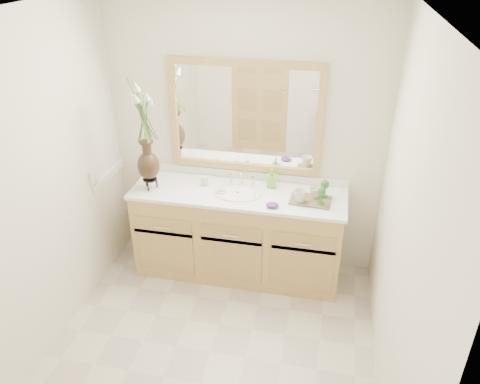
% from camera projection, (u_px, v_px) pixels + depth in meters
% --- Properties ---
extents(floor, '(2.60, 2.60, 0.00)m').
position_uv_depth(floor, '(210.00, 352.00, 3.51)').
color(floor, '#BCAFA0').
rests_on(floor, ground).
extents(ceiling, '(2.40, 2.60, 0.02)m').
position_uv_depth(ceiling, '(196.00, 13.00, 2.37)').
color(ceiling, white).
rests_on(ceiling, wall_back).
extents(wall_back, '(2.40, 0.02, 2.40)m').
position_uv_depth(wall_back, '(245.00, 139.00, 4.06)').
color(wall_back, white).
rests_on(wall_back, floor).
extents(wall_left, '(0.02, 2.60, 2.40)m').
position_uv_depth(wall_left, '(33.00, 197.00, 3.16)').
color(wall_left, white).
rests_on(wall_left, floor).
extents(wall_right, '(0.02, 2.60, 2.40)m').
position_uv_depth(wall_right, '(403.00, 238.00, 2.72)').
color(wall_right, white).
rests_on(wall_right, floor).
extents(vanity, '(1.80, 0.55, 0.80)m').
position_uv_depth(vanity, '(238.00, 234.00, 4.19)').
color(vanity, tan).
rests_on(vanity, floor).
extents(counter, '(1.84, 0.57, 0.03)m').
position_uv_depth(counter, '(238.00, 194.00, 4.00)').
color(counter, white).
rests_on(counter, vanity).
extents(sink, '(0.38, 0.34, 0.23)m').
position_uv_depth(sink, '(238.00, 198.00, 4.00)').
color(sink, white).
rests_on(sink, counter).
extents(mirror, '(1.32, 0.04, 0.97)m').
position_uv_depth(mirror, '(245.00, 118.00, 3.94)').
color(mirror, white).
rests_on(mirror, wall_back).
extents(switch_plate, '(0.02, 0.12, 0.12)m').
position_uv_depth(switch_plate, '(94.00, 176.00, 3.92)').
color(switch_plate, white).
rests_on(switch_plate, wall_left).
extents(flower_vase, '(0.22, 0.22, 0.90)m').
position_uv_depth(flower_vase, '(144.00, 121.00, 3.76)').
color(flower_vase, black).
rests_on(flower_vase, counter).
extents(tumbler, '(0.06, 0.06, 0.08)m').
position_uv_depth(tumbler, '(205.00, 181.00, 4.09)').
color(tumbler, beige).
rests_on(tumbler, counter).
extents(soap_dish, '(0.09, 0.09, 0.03)m').
position_uv_depth(soap_dish, '(221.00, 191.00, 3.99)').
color(soap_dish, beige).
rests_on(soap_dish, counter).
extents(soap_bottle, '(0.08, 0.08, 0.16)m').
position_uv_depth(soap_bottle, '(272.00, 179.00, 4.04)').
color(soap_bottle, '#6DCB2F').
rests_on(soap_bottle, counter).
extents(purple_dish, '(0.12, 0.11, 0.04)m').
position_uv_depth(purple_dish, '(272.00, 205.00, 3.75)').
color(purple_dish, '#4D246C').
rests_on(purple_dish, counter).
extents(tray, '(0.35, 0.25, 0.02)m').
position_uv_depth(tray, '(310.00, 200.00, 3.85)').
color(tray, brown).
rests_on(tray, counter).
extents(mug_left, '(0.11, 0.10, 0.10)m').
position_uv_depth(mug_left, '(300.00, 196.00, 3.79)').
color(mug_left, beige).
rests_on(mug_left, tray).
extents(mug_right, '(0.12, 0.12, 0.09)m').
position_uv_depth(mug_right, '(315.00, 192.00, 3.85)').
color(mug_right, beige).
rests_on(mug_right, tray).
extents(goblet_front, '(0.07, 0.07, 0.15)m').
position_uv_depth(goblet_front, '(322.00, 192.00, 3.73)').
color(goblet_front, '#246C27').
rests_on(goblet_front, tray).
extents(goblet_back, '(0.07, 0.07, 0.15)m').
position_uv_depth(goblet_back, '(325.00, 186.00, 3.84)').
color(goblet_back, '#246C27').
rests_on(goblet_back, tray).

